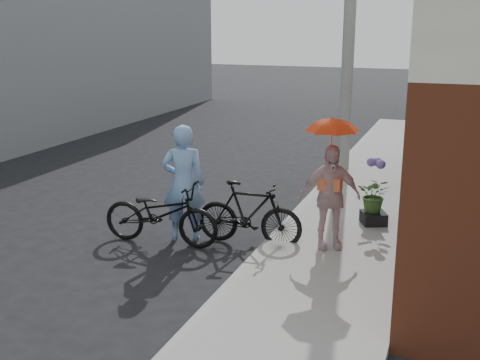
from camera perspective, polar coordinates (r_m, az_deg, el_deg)
The scene contains 11 objects.
ground at distance 9.66m, azimuth -3.83°, elevation -6.95°, with size 80.00×80.00×0.00m, color black.
sidewalk at distance 10.87m, azimuth 10.79°, elevation -4.33°, with size 2.20×24.00×0.12m, color #979792.
curb at distance 11.11m, azimuth 4.88°, elevation -3.70°, with size 0.12×24.00×0.12m, color #9E9E99.
utility_pole at distance 14.40m, azimuth 10.33°, elevation 14.30°, with size 0.28×0.28×7.00m, color #9E9E99.
officer at distance 9.99m, azimuth -5.38°, elevation -0.29°, with size 0.72×0.47×1.97m, color #7EA8E0.
bike_left at distance 9.96m, azimuth -7.52°, elevation -3.17°, with size 0.70×1.99×1.05m, color black.
bike_right at distance 9.84m, azimuth 0.89°, elevation -3.21°, with size 0.50×1.78×1.07m, color black.
kimono_woman at distance 9.42m, azimuth 8.48°, elevation -1.59°, with size 0.97×0.40×1.65m, color beige.
parasol at distance 9.16m, azimuth 8.76°, elevation 5.43°, with size 0.78×0.78×0.68m, color #F5511C.
planter at distance 10.86m, azimuth 12.54°, elevation -3.52°, with size 0.41×0.41×0.21m, color black.
potted_plant at distance 10.73m, azimuth 12.66°, elevation -1.38°, with size 0.57×0.49×0.63m, color #335723.
Camera 1 is at (3.75, -8.15, 3.59)m, focal length 45.00 mm.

